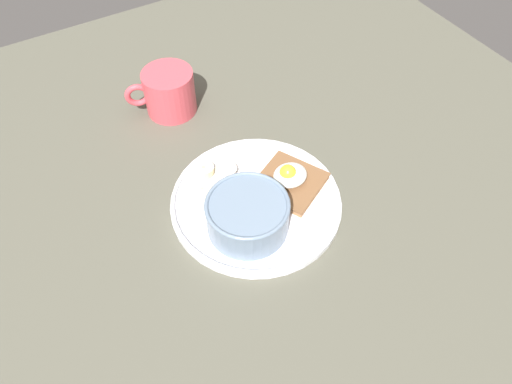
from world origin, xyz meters
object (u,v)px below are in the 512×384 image
at_px(banana_slice_back, 226,170).
at_px(coffee_mug, 169,92).
at_px(poached_egg, 290,176).
at_px(banana_slice_front, 221,184).
at_px(toast_slice, 291,184).
at_px(banana_slice_right, 203,191).
at_px(banana_slice_left, 204,170).
at_px(oatmeal_bowl, 248,215).

xyz_separation_m(banana_slice_back, coffee_mug, (0.01, -0.19, 0.02)).
bearing_deg(banana_slice_back, poached_egg, 133.92).
bearing_deg(poached_egg, coffee_mug, -73.64).
xyz_separation_m(banana_slice_front, coffee_mug, (-0.01, -0.21, 0.02)).
bearing_deg(toast_slice, banana_slice_right, -25.34).
xyz_separation_m(poached_egg, banana_slice_left, (0.10, -0.09, -0.02)).
distance_m(banana_slice_front, coffee_mug, 0.21).
xyz_separation_m(banana_slice_back, banana_slice_right, (0.05, 0.02, -0.00)).
xyz_separation_m(banana_slice_front, banana_slice_back, (-0.02, -0.02, 0.00)).
height_order(poached_egg, coffee_mug, coffee_mug).
height_order(oatmeal_bowl, coffee_mug, coffee_mug).
xyz_separation_m(banana_slice_right, coffee_mug, (-0.04, -0.21, 0.02)).
distance_m(oatmeal_bowl, banana_slice_back, 0.11).
distance_m(poached_egg, banana_slice_front, 0.11).
relative_size(banana_slice_left, coffee_mug, 0.39).
xyz_separation_m(toast_slice, banana_slice_front, (0.09, -0.06, -0.00)).
relative_size(banana_slice_front, banana_slice_left, 0.97).
bearing_deg(oatmeal_bowl, toast_slice, -161.68).
distance_m(banana_slice_front, banana_slice_back, 0.03).
height_order(oatmeal_bowl, toast_slice, oatmeal_bowl).
distance_m(banana_slice_front, banana_slice_left, 0.04).
relative_size(toast_slice, banana_slice_right, 3.57).
bearing_deg(banana_slice_left, banana_slice_right, 61.66).
bearing_deg(poached_egg, toast_slice, 143.10).
height_order(banana_slice_front, coffee_mug, coffee_mug).
distance_m(toast_slice, banana_slice_right, 0.13).
height_order(banana_slice_right, coffee_mug, coffee_mug).
distance_m(poached_egg, banana_slice_right, 0.13).
relative_size(oatmeal_bowl, toast_slice, 0.94).
bearing_deg(oatmeal_bowl, banana_slice_front, -91.44).
distance_m(toast_slice, coffee_mug, 0.27).
bearing_deg(banana_slice_front, toast_slice, 148.36).
distance_m(banana_slice_front, banana_slice_right, 0.03).
distance_m(banana_slice_right, coffee_mug, 0.21).
relative_size(banana_slice_left, banana_slice_back, 1.09).
distance_m(banana_slice_left, banana_slice_back, 0.03).
distance_m(poached_egg, banana_slice_left, 0.13).
height_order(oatmeal_bowl, poached_egg, oatmeal_bowl).
bearing_deg(toast_slice, coffee_mug, -73.41).
bearing_deg(banana_slice_left, banana_slice_back, 146.67).
bearing_deg(banana_slice_right, banana_slice_left, -118.34).
relative_size(oatmeal_bowl, banana_slice_back, 2.79).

